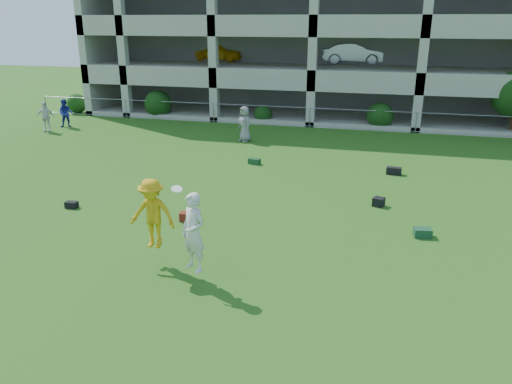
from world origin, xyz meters
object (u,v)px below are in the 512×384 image
(bystander_c, at_px, (245,124))
(crate_d, at_px, (379,202))
(bystander_a, at_px, (66,113))
(bystander_b, at_px, (45,117))
(frisbee_contest, at_px, (164,219))
(parking_garage, at_px, (332,20))

(bystander_c, bearing_deg, crate_d, -7.90)
(bystander_a, height_order, bystander_c, bystander_c)
(bystander_b, xyz_separation_m, bystander_c, (11.53, 0.63, 0.07))
(crate_d, bearing_deg, bystander_a, 154.36)
(bystander_a, bearing_deg, crate_d, -49.60)
(bystander_a, xyz_separation_m, bystander_b, (-0.37, -1.35, 0.02))
(bystander_b, height_order, frisbee_contest, frisbee_contest)
(bystander_c, distance_m, frisbee_contest, 14.29)
(frisbee_contest, xyz_separation_m, parking_garage, (0.68, 27.24, 4.62))
(frisbee_contest, height_order, parking_garage, parking_garage)
(crate_d, relative_size, frisbee_contest, 0.15)
(bystander_a, xyz_separation_m, frisbee_contest, (13.19, -14.86, 0.57))
(bystander_a, bearing_deg, frisbee_contest, -72.38)
(bystander_c, bearing_deg, parking_garage, 118.96)
(bystander_b, bearing_deg, crate_d, -36.43)
(bystander_c, relative_size, crate_d, 5.23)
(bystander_c, relative_size, parking_garage, 0.06)
(bystander_a, relative_size, frisbee_contest, 0.70)
(crate_d, xyz_separation_m, frisbee_contest, (-5.08, -6.09, 1.25))
(bystander_b, bearing_deg, bystander_a, 59.77)
(crate_d, bearing_deg, bystander_c, 131.45)
(bystander_c, xyz_separation_m, frisbee_contest, (2.03, -14.14, 0.48))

